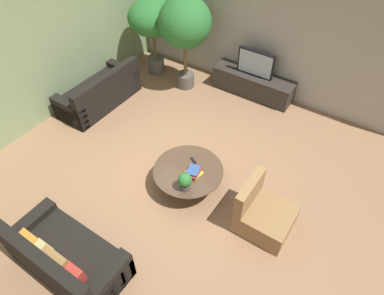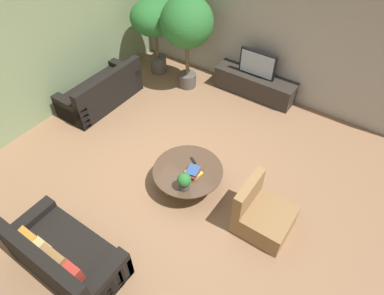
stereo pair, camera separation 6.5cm
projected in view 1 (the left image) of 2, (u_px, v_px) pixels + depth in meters
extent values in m
plane|color=#8C6647|center=(177.00, 173.00, 6.24)|extent=(24.00, 24.00, 0.00)
cube|color=#A39E93|center=(266.00, 26.00, 7.09)|extent=(7.40, 0.12, 3.00)
cube|color=gray|center=(43.00, 44.00, 6.57)|extent=(0.12, 7.40, 3.00)
cube|color=#2D2823|center=(253.00, 84.00, 7.77)|extent=(1.84, 0.48, 0.52)
cube|color=#2D2823|center=(254.00, 75.00, 7.60)|extent=(1.88, 0.50, 0.02)
cube|color=black|center=(256.00, 63.00, 7.39)|extent=(0.83, 0.08, 0.57)
cube|color=#99A8B7|center=(255.00, 64.00, 7.36)|extent=(0.77, 0.00, 0.51)
cube|color=black|center=(254.00, 74.00, 7.58)|extent=(0.25, 0.13, 0.02)
cylinder|color=#756656|center=(188.00, 185.00, 6.03)|extent=(0.65, 0.65, 0.02)
cylinder|color=#756656|center=(188.00, 178.00, 5.89)|extent=(0.10, 0.10, 0.39)
cylinder|color=#4C3828|center=(188.00, 170.00, 5.75)|extent=(1.19, 1.19, 0.02)
cube|color=black|center=(99.00, 95.00, 7.56)|extent=(0.84, 1.85, 0.42)
cube|color=black|center=(107.00, 84.00, 7.13)|extent=(0.16, 1.85, 0.42)
cube|color=black|center=(124.00, 75.00, 8.01)|extent=(0.84, 0.20, 0.54)
cube|color=black|center=(70.00, 113.00, 7.03)|extent=(0.84, 0.20, 0.54)
cube|color=olive|center=(112.00, 77.00, 7.43)|extent=(0.13, 0.32, 0.29)
cube|color=olive|center=(91.00, 91.00, 7.05)|extent=(0.15, 0.34, 0.32)
cube|color=black|center=(70.00, 258.00, 4.84)|extent=(1.70, 0.84, 0.42)
cube|color=black|center=(41.00, 263.00, 4.34)|extent=(1.70, 0.16, 0.42)
cube|color=black|center=(108.00, 285.00, 4.50)|extent=(0.20, 0.84, 0.54)
cube|color=black|center=(34.00, 230.00, 5.09)|extent=(0.20, 0.84, 0.54)
cube|color=#B23328|center=(74.00, 273.00, 4.33)|extent=(0.29, 0.14, 0.27)
cube|color=olive|center=(59.00, 260.00, 4.41)|extent=(0.39, 0.19, 0.37)
cube|color=tan|center=(46.00, 251.00, 4.55)|extent=(0.28, 0.14, 0.26)
cube|color=orange|center=(32.00, 240.00, 4.65)|extent=(0.30, 0.17, 0.29)
cube|color=olive|center=(265.00, 219.00, 5.31)|extent=(0.80, 0.76, 0.40)
cube|color=olive|center=(250.00, 192.00, 5.14)|extent=(0.14, 0.76, 0.46)
cylinder|color=#514C47|center=(156.00, 64.00, 8.49)|extent=(0.40, 0.40, 0.39)
cylinder|color=brown|center=(155.00, 46.00, 8.14)|extent=(0.08, 0.08, 0.60)
ellipsoid|color=#286B2D|center=(152.00, 17.00, 7.65)|extent=(1.11, 1.11, 0.80)
cylinder|color=#514C47|center=(186.00, 80.00, 8.07)|extent=(0.40, 0.40, 0.33)
cylinder|color=brown|center=(185.00, 60.00, 7.70)|extent=(0.08, 0.08, 0.71)
ellipsoid|color=#286B2D|center=(185.00, 22.00, 7.07)|extent=(1.12, 1.12, 1.08)
cylinder|color=#514C47|center=(185.00, 186.00, 5.43)|extent=(0.18, 0.18, 0.11)
sphere|color=#286B2D|center=(185.00, 180.00, 5.33)|extent=(0.23, 0.23, 0.23)
cube|color=gold|center=(194.00, 173.00, 5.67)|extent=(0.28, 0.26, 0.04)
cube|color=#A32823|center=(194.00, 172.00, 5.64)|extent=(0.20, 0.29, 0.03)
cube|color=#2D4C84|center=(193.00, 170.00, 5.62)|extent=(0.23, 0.27, 0.04)
cube|color=black|center=(193.00, 160.00, 5.88)|extent=(0.16, 0.11, 0.02)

